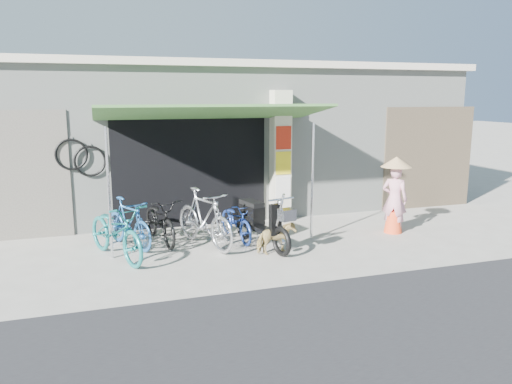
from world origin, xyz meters
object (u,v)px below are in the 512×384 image
object	(u,v)px
bike_navy	(236,220)
bike_black	(160,220)
bike_teal	(116,231)
bike_blue	(129,223)
street_dog	(276,238)
bike_silver	(204,218)
moped	(260,222)
nun	(395,195)

from	to	relation	value
bike_navy	bike_black	bearing A→B (deg)	162.65
bike_teal	bike_navy	bearing A→B (deg)	-10.24
bike_blue	bike_navy	bearing A→B (deg)	-29.78
bike_black	street_dog	size ratio (longest dim) A/B	2.47
bike_silver	moped	world-z (taller)	bike_silver
bike_teal	nun	size ratio (longest dim) A/B	1.20
bike_black	nun	distance (m)	4.89
bike_teal	bike_black	world-z (taller)	bike_teal
street_dog	nun	world-z (taller)	nun
bike_teal	moped	bearing A→B (deg)	-24.59
bike_teal	bike_silver	world-z (taller)	bike_silver
bike_black	bike_silver	world-z (taller)	bike_silver
bike_navy	moped	bearing A→B (deg)	-70.32
bike_teal	street_dog	bearing A→B (deg)	-35.35
bike_blue	bike_silver	distance (m)	1.45
bike_teal	bike_silver	bearing A→B (deg)	-14.36
bike_black	street_dog	world-z (taller)	bike_black
bike_teal	bike_navy	distance (m)	2.43
bike_teal	street_dog	size ratio (longest dim) A/B	2.78
bike_black	moped	world-z (taller)	moped
street_dog	bike_black	bearing A→B (deg)	47.68
bike_silver	nun	size ratio (longest dim) A/B	1.15
bike_navy	street_dog	world-z (taller)	bike_navy
bike_teal	nun	distance (m)	5.70
bike_black	moped	xyz separation A→B (m)	(1.80, -0.88, 0.03)
bike_teal	bike_blue	size ratio (longest dim) A/B	1.23
bike_blue	bike_silver	size ratio (longest dim) A/B	0.85
bike_navy	nun	world-z (taller)	nun
bike_navy	bike_blue	bearing A→B (deg)	169.31
moped	street_dog	bearing A→B (deg)	-91.00
bike_blue	bike_silver	world-z (taller)	bike_silver
nun	bike_black	bearing A→B (deg)	35.13
bike_blue	bike_black	xyz separation A→B (m)	(0.62, 0.14, -0.02)
bike_teal	bike_navy	xyz separation A→B (m)	(2.37, 0.53, -0.12)
bike_blue	bike_navy	size ratio (longest dim) A/B	1.06
bike_silver	nun	distance (m)	4.06
bike_black	bike_teal	bearing A→B (deg)	-148.26
bike_silver	bike_navy	world-z (taller)	bike_silver
bike_teal	moped	size ratio (longest dim) A/B	1.05
street_dog	bike_blue	bearing A→B (deg)	57.34
bike_black	nun	bearing A→B (deg)	-20.10
street_dog	nun	bearing A→B (deg)	-83.75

